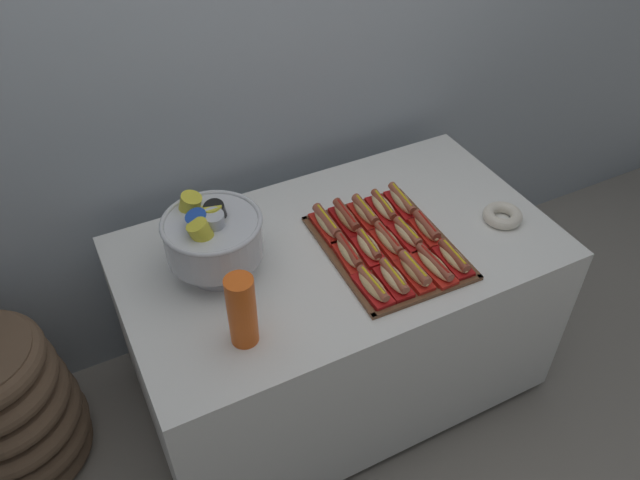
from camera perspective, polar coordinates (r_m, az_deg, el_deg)
name	(u,v)px	position (r m, az deg, el deg)	size (l,w,h in m)	color
ground_plane	(336,379)	(2.71, 1.46, -12.46)	(10.00, 10.00, 0.00)	gray
back_wall	(263,28)	(2.31, -5.15, 18.52)	(6.00, 0.10, 2.60)	#9EA8B2
buffet_table	(338,316)	(2.41, 1.62, -6.87)	(1.49, 0.85, 0.75)	white
floor_vase	(4,410)	(2.53, -26.65, -13.53)	(0.52, 0.52, 1.20)	brown
serving_tray	(388,247)	(2.15, 6.13, -0.67)	(0.42, 0.54, 0.01)	brown
hot_dog_0	(373,286)	(1.97, 4.79, -4.21)	(0.07, 0.16, 0.06)	red
hot_dog_1	(394,279)	(2.00, 6.68, -3.51)	(0.07, 0.16, 0.06)	#B21414
hot_dog_2	(414,271)	(2.03, 8.51, -2.80)	(0.06, 0.16, 0.06)	red
hot_dog_3	(434,265)	(2.07, 10.26, -2.25)	(0.07, 0.19, 0.06)	red
hot_dog_4	(454,258)	(2.10, 11.97, -1.64)	(0.07, 0.17, 0.06)	#B21414
hot_dog_5	(349,253)	(2.07, 2.60, -1.20)	(0.07, 0.17, 0.06)	red
hot_dog_6	(369,247)	(2.10, 4.42, -0.65)	(0.08, 0.16, 0.06)	red
hot_dog_7	(388,241)	(2.13, 6.19, -0.07)	(0.07, 0.17, 0.06)	red
hot_dog_8	(407,235)	(2.16, 7.91, 0.49)	(0.06, 0.16, 0.06)	red
hot_dog_9	(426,228)	(2.20, 9.58, 1.07)	(0.07, 0.16, 0.06)	red
hot_dog_10	(327,224)	(2.18, 0.62, 1.49)	(0.06, 0.18, 0.07)	red
hot_dog_11	(346,218)	(2.21, 2.38, 2.01)	(0.07, 0.18, 0.06)	#B21414
hot_dog_12	(365,212)	(2.24, 4.09, 2.50)	(0.07, 0.17, 0.06)	red
hot_dog_13	(383,208)	(2.27, 5.75, 2.93)	(0.08, 0.18, 0.06)	#B21414
hot_dog_14	(402,201)	(2.30, 7.38, 3.49)	(0.07, 0.18, 0.06)	red
punch_bowl	(212,235)	(1.99, -9.69, 0.41)	(0.32, 0.32, 0.26)	silver
cup_stack	(242,311)	(1.79, -7.06, -6.36)	(0.08, 0.08, 0.24)	#EA5B19
donut	(503,215)	(2.34, 16.17, 2.14)	(0.14, 0.14, 0.04)	silver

